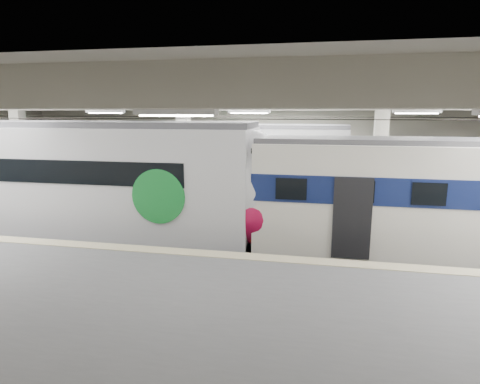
# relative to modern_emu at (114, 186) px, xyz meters

# --- Properties ---
(station_hall) EXTENTS (36.00, 24.00, 5.75)m
(station_hall) POSITION_rel_modern_emu_xyz_m (4.72, -1.74, 0.98)
(station_hall) COLOR black
(station_hall) RESTS_ON ground
(modern_emu) EXTENTS (14.33, 2.96, 4.60)m
(modern_emu) POSITION_rel_modern_emu_xyz_m (0.00, 0.00, 0.00)
(modern_emu) COLOR silver
(modern_emu) RESTS_ON ground
(older_rer) EXTENTS (12.38, 2.73, 4.13)m
(older_rer) POSITION_rel_modern_emu_xyz_m (11.47, 0.00, -0.09)
(older_rer) COLOR white
(older_rer) RESTS_ON ground
(far_train) EXTENTS (13.67, 3.18, 4.36)m
(far_train) POSITION_rel_modern_emu_xyz_m (1.92, 5.50, -0.01)
(far_train) COLOR silver
(far_train) RESTS_ON ground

